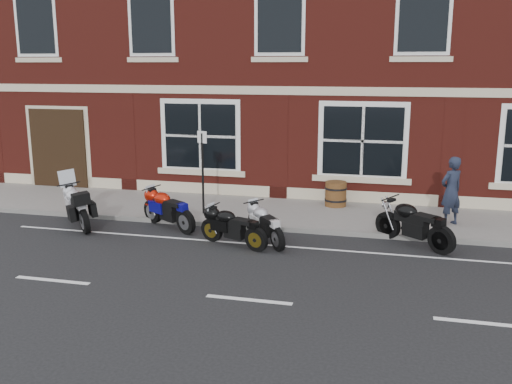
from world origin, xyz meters
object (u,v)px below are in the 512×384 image
Objects in this scene: moto_naked_black at (413,222)px; pedestrian_left at (451,191)px; moto_sport_silver at (266,223)px; moto_touring_silver at (78,204)px; barrel_planter at (336,194)px; moto_sport_red at (168,208)px; moto_sport_black at (233,226)px; parking_sign at (203,166)px.

pedestrian_left reaches higher than moto_naked_black.
moto_sport_silver is at bearing 138.72° from moto_naked_black.
moto_touring_silver reaches higher than moto_naked_black.
moto_touring_silver is at bearing -152.81° from barrel_planter.
moto_sport_red is 2.80m from moto_sport_silver.
parking_sign reaches higher than moto_sport_black.
moto_sport_red is 0.80× the size of parking_sign.
moto_sport_black is at bearing 142.96° from moto_naked_black.
pedestrian_left is at bearing -45.43° from moto_sport_red.
barrel_planter is (4.01, 2.91, -0.06)m from moto_sport_red.
moto_naked_black is 1.01× the size of pedestrian_left.
parking_sign is (2.92, 1.55, 0.87)m from moto_touring_silver.
parking_sign is at bearing 55.41° from moto_sport_black.
moto_naked_black is (3.39, 0.59, 0.08)m from moto_sport_silver.
moto_naked_black is at bearing -58.46° from moto_sport_red.
moto_sport_black is 1.01× the size of pedestrian_left.
moto_touring_silver is at bearing 131.21° from moto_naked_black.
moto_naked_black reaches higher than moto_sport_black.
barrel_planter is (1.28, 3.52, -0.01)m from moto_sport_silver.
moto_touring_silver is 1.07× the size of moto_sport_silver.
moto_touring_silver is 2.40m from moto_sport_red.
moto_naked_black is at bearing -27.42° from moto_sport_silver.
moto_naked_black is 2.51× the size of barrel_planter.
moto_sport_black is 4.22m from moto_naked_black.
pedestrian_left reaches higher than moto_sport_black.
barrel_planter is at bearing 50.20° from parking_sign.
barrel_planter is at bearing -15.36° from moto_touring_silver.
moto_sport_silver reaches higher than barrel_planter.
moto_touring_silver reaches higher than barrel_planter.
moto_touring_silver is 3.42m from parking_sign.
moto_sport_black is 0.78× the size of parking_sign.
moto_sport_black is 1.15× the size of moto_sport_silver.
moto_sport_red is at bearing -91.23° from parking_sign.
parking_sign reaches higher than moto_sport_red.
moto_naked_black reaches higher than barrel_planter.
barrel_planter is (6.39, 3.28, -0.09)m from moto_touring_silver.
moto_touring_silver is 4.46m from moto_sport_black.
parking_sign is at bearing 6.79° from moto_sport_red.
moto_sport_red is 2.29m from moto_sport_black.
moto_sport_silver is (0.70, 0.44, -0.00)m from moto_sport_black.
pedestrian_left is at bearing 27.52° from parking_sign.
moto_sport_silver is 2.18× the size of barrel_planter.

